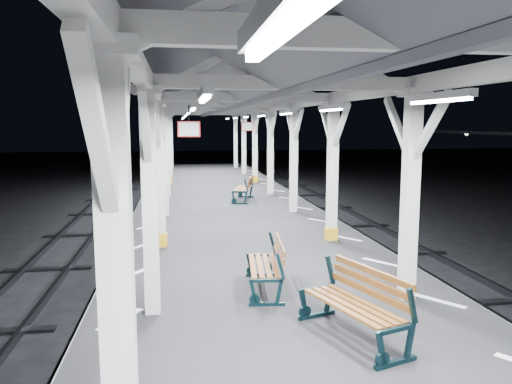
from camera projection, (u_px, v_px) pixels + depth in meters
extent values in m
plane|color=black|center=(263.00, 317.00, 9.83)|extent=(120.00, 120.00, 0.00)
cube|color=black|center=(263.00, 293.00, 9.76)|extent=(6.00, 50.00, 1.00)
cube|color=silver|center=(134.00, 274.00, 9.32)|extent=(1.00, 48.00, 0.01)
cube|color=silver|center=(382.00, 263.00, 10.06)|extent=(1.00, 48.00, 0.01)
cube|color=#2D2D33|center=(24.00, 328.00, 9.14)|extent=(0.08, 60.00, 0.16)
cube|color=#2D2D33|center=(471.00, 301.00, 10.50)|extent=(0.08, 60.00, 0.16)
cube|color=black|center=(495.00, 302.00, 10.59)|extent=(2.20, 0.22, 0.06)
cube|color=silver|center=(117.00, 306.00, 3.29)|extent=(0.22, 0.22, 3.20)
cube|color=silver|center=(107.00, 48.00, 3.07)|extent=(0.40, 0.40, 0.12)
cube|color=silver|center=(120.00, 130.00, 3.67)|extent=(0.10, 0.99, 0.99)
cube|color=silver|center=(96.00, 133.00, 2.60)|extent=(0.10, 0.99, 0.99)
cube|color=silver|center=(150.00, 207.00, 7.21)|extent=(0.22, 0.22, 3.20)
cube|color=silver|center=(147.00, 90.00, 6.98)|extent=(0.40, 0.40, 0.12)
cube|color=silver|center=(150.00, 126.00, 7.59)|extent=(0.10, 0.99, 0.99)
cube|color=silver|center=(145.00, 127.00, 6.51)|extent=(0.10, 0.99, 0.99)
cube|color=silver|center=(160.00, 177.00, 11.12)|extent=(0.22, 0.22, 3.20)
cube|color=silver|center=(158.00, 102.00, 10.90)|extent=(0.40, 0.40, 0.12)
cube|color=gold|center=(161.00, 239.00, 11.32)|extent=(0.26, 0.26, 0.30)
cube|color=silver|center=(159.00, 125.00, 11.50)|extent=(0.10, 0.99, 0.99)
cube|color=silver|center=(157.00, 125.00, 10.43)|extent=(0.10, 0.99, 0.99)
cube|color=silver|center=(164.00, 163.00, 15.04)|extent=(0.22, 0.22, 3.20)
cube|color=silver|center=(163.00, 107.00, 14.81)|extent=(0.40, 0.40, 0.12)
cube|color=silver|center=(164.00, 125.00, 15.42)|extent=(0.10, 0.99, 0.99)
cube|color=silver|center=(163.00, 125.00, 14.34)|extent=(0.10, 0.99, 0.99)
cube|color=silver|center=(167.00, 155.00, 18.95)|extent=(0.22, 0.22, 3.20)
cube|color=silver|center=(166.00, 111.00, 18.73)|extent=(0.40, 0.40, 0.12)
cube|color=silver|center=(167.00, 124.00, 19.33)|extent=(0.10, 0.99, 0.99)
cube|color=silver|center=(166.00, 124.00, 18.26)|extent=(0.10, 0.99, 0.99)
cube|color=silver|center=(169.00, 149.00, 22.87)|extent=(0.22, 0.22, 3.20)
cube|color=silver|center=(168.00, 113.00, 22.64)|extent=(0.40, 0.40, 0.12)
cube|color=gold|center=(170.00, 180.00, 23.06)|extent=(0.26, 0.26, 0.30)
cube|color=silver|center=(168.00, 124.00, 23.25)|extent=(0.10, 0.99, 0.99)
cube|color=silver|center=(168.00, 124.00, 22.17)|extent=(0.10, 0.99, 0.99)
cube|color=silver|center=(170.00, 146.00, 26.78)|extent=(0.22, 0.22, 3.20)
cube|color=silver|center=(169.00, 114.00, 26.55)|extent=(0.40, 0.40, 0.12)
cube|color=silver|center=(170.00, 124.00, 27.16)|extent=(0.10, 0.99, 0.99)
cube|color=silver|center=(169.00, 124.00, 26.09)|extent=(0.10, 0.99, 0.99)
cube|color=silver|center=(171.00, 143.00, 30.70)|extent=(0.22, 0.22, 3.20)
cube|color=silver|center=(170.00, 115.00, 30.47)|extent=(0.40, 0.40, 0.12)
cube|color=silver|center=(171.00, 124.00, 31.08)|extent=(0.10, 0.99, 0.99)
cube|color=silver|center=(171.00, 124.00, 30.00)|extent=(0.10, 0.99, 0.99)
cube|color=silver|center=(410.00, 200.00, 7.82)|extent=(0.22, 0.22, 3.20)
cube|color=silver|center=(414.00, 93.00, 7.59)|extent=(0.40, 0.40, 0.12)
cube|color=silver|center=(398.00, 126.00, 8.20)|extent=(0.10, 0.99, 0.99)
cube|color=silver|center=(431.00, 127.00, 7.12)|extent=(0.10, 0.99, 0.99)
cube|color=silver|center=(332.00, 174.00, 11.73)|extent=(0.22, 0.22, 3.20)
cube|color=silver|center=(334.00, 103.00, 11.51)|extent=(0.40, 0.40, 0.12)
cube|color=gold|center=(331.00, 233.00, 11.93)|extent=(0.26, 0.26, 0.30)
cube|color=silver|center=(326.00, 125.00, 12.11)|extent=(0.10, 0.99, 0.99)
cube|color=silver|center=(341.00, 125.00, 11.04)|extent=(0.10, 0.99, 0.99)
cube|color=silver|center=(294.00, 162.00, 15.65)|extent=(0.22, 0.22, 3.20)
cube|color=silver|center=(294.00, 108.00, 15.42)|extent=(0.40, 0.40, 0.12)
cube|color=silver|center=(290.00, 125.00, 16.03)|extent=(0.10, 0.99, 0.99)
cube|color=silver|center=(298.00, 125.00, 14.95)|extent=(0.10, 0.99, 0.99)
cube|color=silver|center=(270.00, 154.00, 19.56)|extent=(0.22, 0.22, 3.20)
cube|color=silver|center=(271.00, 111.00, 19.34)|extent=(0.40, 0.40, 0.12)
cube|color=silver|center=(268.00, 124.00, 19.94)|extent=(0.10, 0.99, 0.99)
cube|color=silver|center=(273.00, 124.00, 18.87)|extent=(0.10, 0.99, 0.99)
cube|color=silver|center=(255.00, 149.00, 23.48)|extent=(0.22, 0.22, 3.20)
cube|color=silver|center=(255.00, 113.00, 23.25)|extent=(0.40, 0.40, 0.12)
cube|color=gold|center=(255.00, 179.00, 23.67)|extent=(0.26, 0.26, 0.30)
cube|color=silver|center=(253.00, 124.00, 23.86)|extent=(0.10, 0.99, 0.99)
cube|color=silver|center=(257.00, 124.00, 22.78)|extent=(0.10, 0.99, 0.99)
cube|color=silver|center=(244.00, 145.00, 27.39)|extent=(0.22, 0.22, 3.20)
cube|color=silver|center=(244.00, 115.00, 27.17)|extent=(0.40, 0.40, 0.12)
cube|color=silver|center=(243.00, 124.00, 27.77)|extent=(0.10, 0.99, 0.99)
cube|color=silver|center=(245.00, 124.00, 26.70)|extent=(0.10, 0.99, 0.99)
cube|color=silver|center=(236.00, 142.00, 31.31)|extent=(0.22, 0.22, 3.20)
cube|color=silver|center=(235.00, 116.00, 31.08)|extent=(0.40, 0.40, 0.12)
cube|color=silver|center=(234.00, 124.00, 31.69)|extent=(0.10, 0.99, 0.99)
cube|color=silver|center=(237.00, 124.00, 30.61)|extent=(0.10, 0.99, 0.99)
cube|color=silver|center=(153.00, 90.00, 8.92)|extent=(0.18, 48.00, 0.24)
cube|color=silver|center=(366.00, 92.00, 9.53)|extent=(0.18, 48.00, 0.24)
cube|color=silver|center=(413.00, 36.00, 3.36)|extent=(4.20, 0.14, 0.20)
cube|color=silver|center=(286.00, 83.00, 7.27)|extent=(4.20, 0.14, 0.20)
cube|color=silver|center=(248.00, 97.00, 11.18)|extent=(4.20, 0.14, 0.20)
cube|color=silver|center=(230.00, 104.00, 15.10)|extent=(4.20, 0.14, 0.20)
cube|color=silver|center=(219.00, 108.00, 19.01)|extent=(4.20, 0.14, 0.20)
cube|color=silver|center=(212.00, 110.00, 22.93)|extent=(4.20, 0.14, 0.20)
cube|color=silver|center=(207.00, 112.00, 26.84)|extent=(4.20, 0.14, 0.20)
cube|color=silver|center=(203.00, 114.00, 30.76)|extent=(4.20, 0.14, 0.20)
cube|color=silver|center=(263.00, 40.00, 9.10)|extent=(0.16, 48.00, 0.20)
cube|color=#505258|center=(192.00, 60.00, 8.95)|extent=(2.80, 49.00, 1.45)
cube|color=#505258|center=(331.00, 63.00, 9.35)|extent=(2.80, 49.00, 1.45)
cube|color=silver|center=(289.00, 1.00, 1.24)|extent=(0.10, 1.35, 0.08)
cube|color=white|center=(289.00, 22.00, 1.24)|extent=(0.05, 1.25, 0.05)
cube|color=silver|center=(204.00, 94.00, 5.15)|extent=(0.10, 1.35, 0.08)
cube|color=white|center=(204.00, 99.00, 5.16)|extent=(0.05, 1.25, 0.05)
cube|color=silver|center=(193.00, 106.00, 9.07)|extent=(0.10, 1.35, 0.08)
cube|color=white|center=(193.00, 109.00, 9.07)|extent=(0.05, 1.25, 0.05)
cube|color=silver|center=(188.00, 111.00, 12.98)|extent=(0.10, 1.35, 0.08)
cube|color=white|center=(188.00, 113.00, 12.99)|extent=(0.05, 1.25, 0.05)
cube|color=silver|center=(186.00, 114.00, 16.90)|extent=(0.10, 1.35, 0.08)
cube|color=white|center=(186.00, 116.00, 16.90)|extent=(0.05, 1.25, 0.05)
cube|color=silver|center=(184.00, 116.00, 20.81)|extent=(0.10, 1.35, 0.08)
cube|color=white|center=(184.00, 117.00, 20.82)|extent=(0.05, 1.25, 0.05)
cube|color=silver|center=(183.00, 117.00, 24.73)|extent=(0.10, 1.35, 0.08)
cube|color=white|center=(183.00, 118.00, 24.73)|extent=(0.05, 1.25, 0.05)
cube|color=silver|center=(182.00, 118.00, 28.64)|extent=(0.10, 1.35, 0.08)
cube|color=white|center=(182.00, 119.00, 28.65)|extent=(0.05, 1.25, 0.05)
cube|color=silver|center=(438.00, 96.00, 5.55)|extent=(0.10, 1.35, 0.08)
cube|color=white|center=(438.00, 100.00, 5.56)|extent=(0.05, 1.25, 0.05)
cube|color=silver|center=(331.00, 107.00, 9.46)|extent=(0.10, 1.35, 0.08)
cube|color=white|center=(330.00, 110.00, 9.47)|extent=(0.05, 1.25, 0.05)
cube|color=silver|center=(286.00, 112.00, 13.38)|extent=(0.10, 1.35, 0.08)
cube|color=white|center=(286.00, 114.00, 13.39)|extent=(0.05, 1.25, 0.05)
cube|color=silver|center=(261.00, 114.00, 17.29)|extent=(0.10, 1.35, 0.08)
cube|color=white|center=(261.00, 116.00, 17.30)|extent=(0.05, 1.25, 0.05)
cube|color=silver|center=(246.00, 116.00, 21.21)|extent=(0.10, 1.35, 0.08)
cube|color=white|center=(246.00, 117.00, 21.22)|extent=(0.05, 1.25, 0.05)
cube|color=silver|center=(235.00, 117.00, 25.12)|extent=(0.10, 1.35, 0.08)
cube|color=white|center=(235.00, 118.00, 25.13)|extent=(0.05, 1.25, 0.05)
cube|color=silver|center=(227.00, 118.00, 29.04)|extent=(0.10, 1.35, 0.08)
cube|color=white|center=(227.00, 119.00, 29.05)|extent=(0.05, 1.25, 0.05)
cylinder|color=black|center=(189.00, 113.00, 11.07)|extent=(0.02, 0.02, 0.36)
cube|color=red|center=(189.00, 129.00, 11.12)|extent=(0.50, 0.03, 0.35)
cube|color=white|center=(189.00, 129.00, 11.12)|extent=(0.44, 0.04, 0.29)
cylinder|color=black|center=(248.00, 117.00, 19.64)|extent=(0.02, 0.02, 0.36)
cube|color=red|center=(248.00, 126.00, 19.69)|extent=(0.50, 0.03, 0.35)
cube|color=white|center=(248.00, 126.00, 19.69)|extent=(0.44, 0.05, 0.29)
cube|color=black|center=(414.00, 156.00, 33.27)|extent=(0.20, 0.20, 3.30)
sphere|color=silver|center=(467.00, 134.00, 27.18)|extent=(0.20, 0.20, 0.20)
sphere|color=silver|center=(415.00, 132.00, 33.06)|extent=(0.20, 0.20, 0.20)
cube|color=black|center=(396.00, 363.00, 5.81)|extent=(0.60, 0.25, 0.06)
cube|color=black|center=(381.00, 350.00, 5.68)|extent=(0.17, 0.10, 0.47)
cube|color=black|center=(409.00, 343.00, 5.87)|extent=(0.15, 0.09, 0.47)
cube|color=black|center=(412.00, 306.00, 5.82)|extent=(0.17, 0.10, 0.45)
cube|color=black|center=(317.00, 315.00, 7.24)|extent=(0.60, 0.25, 0.06)
cube|color=black|center=(304.00, 304.00, 7.11)|extent=(0.17, 0.10, 0.47)
cube|color=black|center=(328.00, 299.00, 7.31)|extent=(0.15, 0.09, 0.47)
cube|color=black|center=(330.00, 270.00, 7.25)|extent=(0.17, 0.10, 0.45)
cube|color=brown|center=(340.00, 308.00, 6.37)|extent=(0.57, 1.50, 0.04)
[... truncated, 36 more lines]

